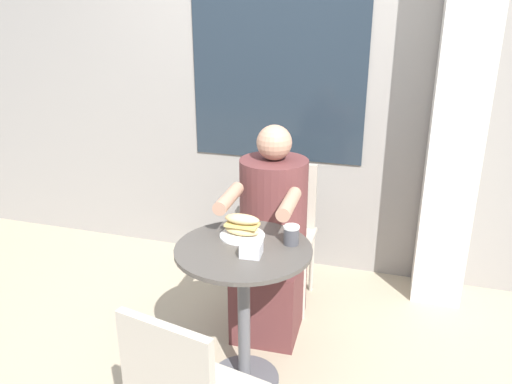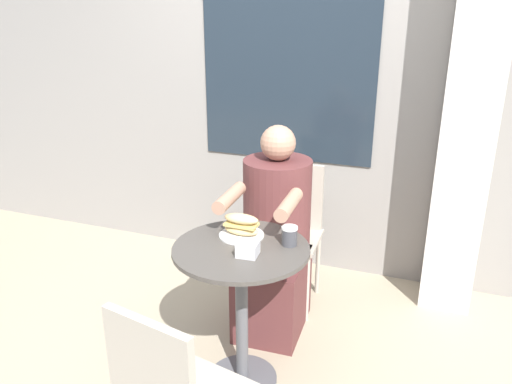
{
  "view_description": "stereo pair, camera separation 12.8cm",
  "coord_description": "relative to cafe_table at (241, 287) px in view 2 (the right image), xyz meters",
  "views": [
    {
      "loc": [
        0.66,
        -1.93,
        1.75
      ],
      "look_at": [
        0.0,
        0.19,
        0.94
      ],
      "focal_mm": 35.0,
      "sensor_mm": 36.0,
      "label": 1
    },
    {
      "loc": [
        0.78,
        -1.89,
        1.75
      ],
      "look_at": [
        0.0,
        0.19,
        0.94
      ],
      "focal_mm": 35.0,
      "sensor_mm": 36.0,
      "label": 2
    }
  ],
  "objects": [
    {
      "name": "seated_diner",
      "position": [
        -0.01,
        0.51,
        -0.02
      ],
      "size": [
        0.39,
        0.68,
        1.19
      ],
      "rotation": [
        0.0,
        0.0,
        3.19
      ],
      "color": "brown",
      "rests_on": "ground_plane"
    },
    {
      "name": "drink_cup",
      "position": [
        0.2,
        0.1,
        0.25
      ],
      "size": [
        0.07,
        0.07,
        0.09
      ],
      "color": "#424247",
      "rests_on": "cafe_table"
    },
    {
      "name": "diner_chair",
      "position": [
        -0.01,
        0.86,
        -0.02
      ],
      "size": [
        0.4,
        0.4,
        0.87
      ],
      "rotation": [
        0.0,
        0.0,
        3.19
      ],
      "color": "#ADA393",
      "rests_on": "ground_plane"
    },
    {
      "name": "sandwich_on_plate",
      "position": [
        -0.04,
        0.11,
        0.25
      ],
      "size": [
        0.21,
        0.21,
        0.11
      ],
      "rotation": [
        0.0,
        0.0,
        -0.02
      ],
      "color": "white",
      "rests_on": "cafe_table"
    },
    {
      "name": "storefront_wall",
      "position": [
        -0.0,
        1.36,
        0.87
      ],
      "size": [
        8.0,
        0.09,
        2.8
      ],
      "color": "gray",
      "rests_on": "ground_plane"
    },
    {
      "name": "lattice_pillar",
      "position": [
        0.93,
        1.15,
        0.66
      ],
      "size": [
        0.3,
        0.3,
        2.4
      ],
      "color": "beige",
      "rests_on": "ground_plane"
    },
    {
      "name": "napkin_box",
      "position": [
        0.06,
        -0.06,
        0.24
      ],
      "size": [
        0.1,
        0.1,
        0.06
      ],
      "rotation": [
        0.0,
        0.0,
        0.08
      ],
      "color": "silver",
      "rests_on": "cafe_table"
    },
    {
      "name": "cafe_table",
      "position": [
        0.0,
        0.0,
        0.0
      ],
      "size": [
        0.63,
        0.63,
        0.74
      ],
      "color": "#47423D",
      "rests_on": "ground_plane"
    },
    {
      "name": "ground_plane",
      "position": [
        0.0,
        0.0,
        -0.54
      ],
      "size": [
        8.0,
        8.0,
        0.0
      ],
      "primitive_type": "plane",
      "color": "tan"
    }
  ]
}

